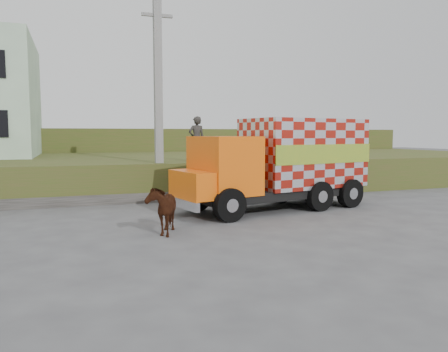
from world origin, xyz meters
name	(u,v)px	position (x,y,z in m)	size (l,w,h in m)	color
ground	(220,220)	(0.00, 0.00, 0.00)	(120.00, 120.00, 0.00)	#474749
embankment	(159,170)	(0.00, 10.00, 0.75)	(40.00, 12.00, 1.50)	#3A501A
embankment_far	(130,149)	(0.00, 22.00, 1.50)	(40.00, 12.00, 3.00)	#3A501A
retaining_strip	(136,198)	(-2.00, 4.20, 0.20)	(16.00, 0.50, 0.40)	#595651
utility_pole	(158,97)	(-1.00, 4.60, 4.08)	(1.20, 0.30, 8.00)	gray
cargo_truck	(283,163)	(2.76, 1.25, 1.64)	(7.43, 3.70, 3.17)	black
cow	(162,209)	(-2.05, -1.22, 0.66)	(0.71, 1.56, 1.32)	#35160D
pedestrian	(197,139)	(0.65, 4.99, 2.44)	(0.68, 0.45, 1.87)	#2F2C2A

